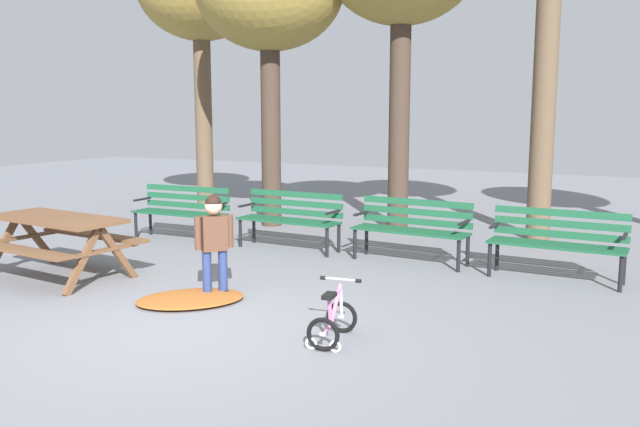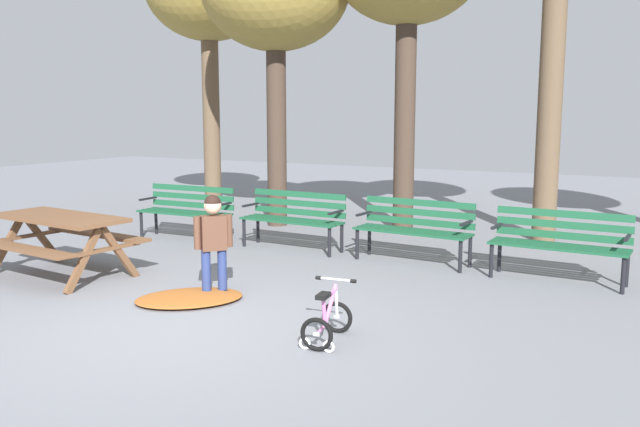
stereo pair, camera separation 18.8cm
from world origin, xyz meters
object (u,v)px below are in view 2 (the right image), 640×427
object	(u,v)px
park_bench_right	(415,225)
kids_bicycle	(327,320)
park_bench_left	(294,215)
child_standing	(213,236)
picnic_table	(60,229)
park_bench_far_left	(188,208)
park_bench_far_right	(560,240)

from	to	relation	value
park_bench_right	kids_bicycle	distance (m)	3.43
park_bench_left	kids_bicycle	distance (m)	4.14
kids_bicycle	park_bench_left	bearing A→B (deg)	124.59
child_standing	kids_bicycle	size ratio (longest dim) A/B	1.92
park_bench_right	child_standing	bearing A→B (deg)	-117.53
picnic_table	child_standing	bearing A→B (deg)	4.66
picnic_table	park_bench_left	size ratio (longest dim) A/B	1.19
park_bench_far_left	park_bench_left	size ratio (longest dim) A/B	1.00
park_bench_far_left	child_standing	world-z (taller)	child_standing
park_bench_far_right	kids_bicycle	size ratio (longest dim) A/B	2.73
park_bench_left	kids_bicycle	bearing A→B (deg)	-55.41
park_bench_far_left	park_bench_far_right	distance (m)	5.71
park_bench_far_right	child_standing	xyz separation A→B (m)	(-3.27, -2.51, 0.16)
park_bench_left	park_bench_right	distance (m)	1.90
picnic_table	park_bench_far_right	distance (m)	6.13
park_bench_far_left	park_bench_right	xyz separation A→B (m)	(3.81, 0.14, 0.00)
park_bench_left	child_standing	bearing A→B (deg)	-78.78
park_bench_right	child_standing	world-z (taller)	child_standing
picnic_table	park_bench_left	world-z (taller)	park_bench_left
picnic_table	park_bench_right	size ratio (longest dim) A/B	1.18
picnic_table	park_bench_far_left	xyz separation A→B (m)	(-0.20, 2.68, -0.08)
picnic_table	park_bench_left	bearing A→B (deg)	58.99
park_bench_far_left	park_bench_far_right	size ratio (longest dim) A/B	1.00
park_bench_left	park_bench_far_left	bearing A→B (deg)	-175.57
park_bench_far_right	kids_bicycle	xyz separation A→B (m)	(-1.46, -3.26, -0.31)
park_bench_left	child_standing	world-z (taller)	child_standing
park_bench_left	picnic_table	bearing A→B (deg)	-121.01
park_bench_left	kids_bicycle	xyz separation A→B (m)	(2.34, -3.40, -0.31)
picnic_table	park_bench_far_left	size ratio (longest dim) A/B	1.19
park_bench_far_right	kids_bicycle	bearing A→B (deg)	-114.10
park_bench_left	park_bench_far_right	bearing A→B (deg)	-2.04
child_standing	park_bench_left	bearing A→B (deg)	101.22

